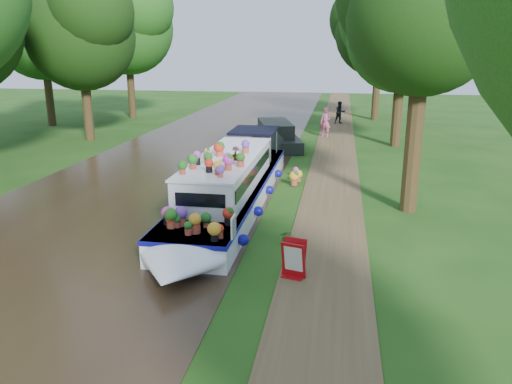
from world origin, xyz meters
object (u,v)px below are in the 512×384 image
(plant_boat, at_px, (228,185))
(pedestrian_dark, at_px, (340,112))
(sandwich_board, at_px, (294,260))
(pedestrian_pink, at_px, (326,122))
(second_boat, at_px, (275,136))

(plant_boat, xyz_separation_m, pedestrian_dark, (3.60, 21.11, -0.01))
(sandwich_board, distance_m, pedestrian_dark, 26.06)
(plant_boat, relative_size, pedestrian_pink, 7.50)
(pedestrian_pink, bearing_deg, second_boat, -114.12)
(plant_boat, bearing_deg, sandwich_board, -61.31)
(second_boat, height_order, sandwich_board, second_boat)
(plant_boat, relative_size, pedestrian_dark, 8.36)
(second_boat, height_order, pedestrian_dark, pedestrian_dark)
(plant_boat, relative_size, second_boat, 1.78)
(second_boat, bearing_deg, pedestrian_dark, 54.40)
(pedestrian_pink, xyz_separation_m, pedestrian_dark, (0.85, 5.90, -0.09))
(pedestrian_dark, bearing_deg, plant_boat, -123.84)
(second_boat, bearing_deg, plant_boat, -105.35)
(plant_boat, xyz_separation_m, pedestrian_pink, (2.75, 15.20, 0.08))
(plant_boat, xyz_separation_m, sandwich_board, (2.70, -4.93, -0.41))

